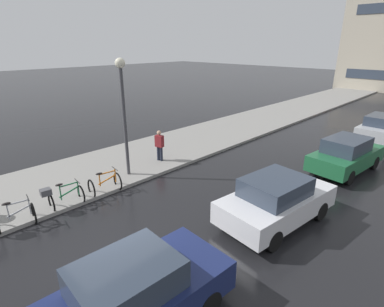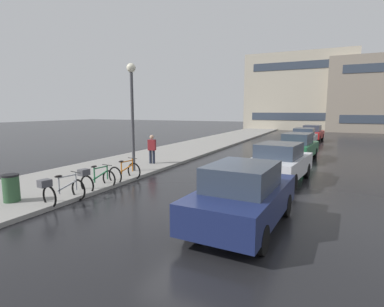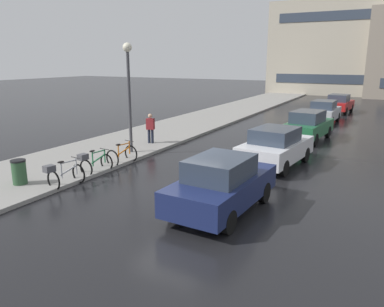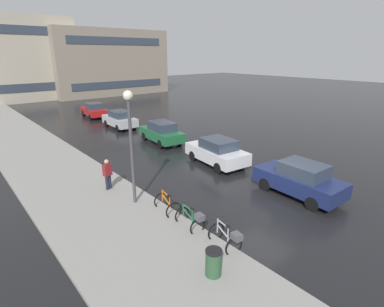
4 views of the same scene
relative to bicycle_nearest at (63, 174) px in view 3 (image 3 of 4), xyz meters
name	(u,v)px [view 3 (image 3 of 4)]	position (x,y,z in m)	size (l,w,h in m)	color
ground_plane	(176,194)	(3.76, 1.33, -0.50)	(140.00, 140.00, 0.00)	black
sidewalk_kerb	(174,129)	(-2.24, 11.33, -0.43)	(4.80, 60.00, 0.14)	gray
bicycle_nearest	(63,174)	(0.00, 0.00, 0.00)	(0.88, 1.40, 0.98)	black
bicycle_second	(93,162)	(-0.15, 1.69, 0.00)	(0.79, 1.41, 0.98)	black
bicycle_third	(122,155)	(-0.08, 3.37, -0.09)	(0.89, 1.23, 0.96)	black
car_navy	(222,184)	(5.69, 0.69, 0.33)	(2.06, 4.23, 1.66)	navy
car_white	(276,147)	(5.72, 6.24, 0.32)	(2.36, 4.29, 1.63)	silver
car_green	(308,125)	(5.84, 12.27, 0.32)	(2.18, 4.31, 1.63)	#1E6038
car_silver	(324,112)	(5.68, 18.61, 0.31)	(1.86, 3.97, 1.60)	#B2B5BA
car_red	(339,104)	(5.93, 24.79, 0.27)	(2.11, 4.03, 1.54)	#AD1919
pedestrian	(150,128)	(-1.03, 6.95, 0.45)	(0.44, 0.33, 1.67)	#1E2333
streetlamp	(129,81)	(-0.75, 4.92, 2.93)	(0.41, 0.41, 5.08)	#424247
trash_bin	(19,174)	(-1.33, -0.69, 0.01)	(0.51, 0.51, 1.00)	#2D5133
building_facade_main	(337,49)	(2.71, 45.06, 5.22)	(15.71, 10.06, 11.43)	#B2A893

